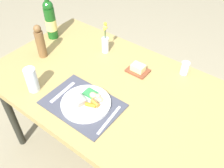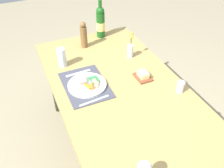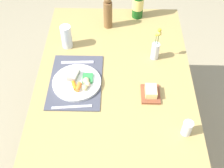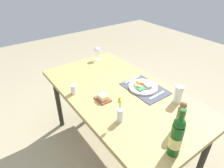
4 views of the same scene
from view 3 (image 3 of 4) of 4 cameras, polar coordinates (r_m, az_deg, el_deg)
The scene contains 11 objects.
ground_plane at distance 2.19m, azimuth 0.26°, elevation -14.66°, with size 8.00×8.00×0.00m, color gray.
dining_table at distance 1.61m, azimuth 0.34°, elevation -3.69°, with size 1.59×0.87×0.75m.
placemat at distance 1.63m, azimuth -7.07°, elevation 0.55°, with size 0.41×0.29×0.01m, color #40424E.
dinner_plate at distance 1.61m, azimuth -6.76°, elevation 0.42°, with size 0.27×0.27×0.04m.
fork at distance 1.73m, azimuth -6.74°, elevation 4.21°, with size 0.02×0.19×0.01m, color silver.
knife at distance 1.51m, azimuth -7.82°, elevation -4.45°, with size 0.01×0.21×0.01m, color silver.
salt_shaker at distance 1.43m, azimuth 14.43°, elevation -8.31°, with size 0.05×0.05×0.08m, color white.
flower_vase at distance 1.73m, azimuth 8.51°, elevation 6.83°, with size 0.05×0.05×0.22m.
water_tumbler at distance 1.81m, azimuth -8.83°, elevation 8.86°, with size 0.07×0.07×0.15m.
butter_dish at distance 1.56m, azimuth 7.55°, elevation -1.65°, with size 0.13×0.10×0.05m.
pepper_mill at distance 1.92m, azimuth -0.81°, elevation 13.76°, with size 0.06×0.06×0.23m.
Camera 3 is at (0.98, 0.01, 1.96)m, focal length 46.94 mm.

